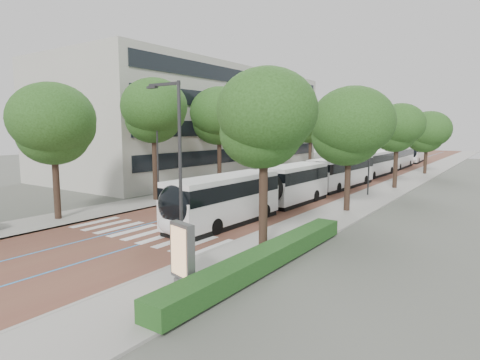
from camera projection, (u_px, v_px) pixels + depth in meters
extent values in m
plane|color=#51544C|center=(131.00, 237.00, 23.16)|extent=(160.00, 160.00, 0.00)
cube|color=brown|center=(359.00, 173.00, 55.70)|extent=(11.00, 140.00, 0.02)
cube|color=gray|center=(310.00, 170.00, 59.95)|extent=(4.00, 140.00, 0.12)
cube|color=gray|center=(417.00, 177.00, 51.44)|extent=(4.00, 140.00, 0.12)
cube|color=gray|center=(321.00, 171.00, 58.87)|extent=(0.20, 140.00, 0.14)
cube|color=gray|center=(401.00, 176.00, 52.52)|extent=(0.20, 140.00, 0.14)
cube|color=silver|center=(95.00, 222.00, 26.69)|extent=(0.55, 3.60, 0.01)
cube|color=silver|center=(107.00, 225.00, 25.99)|extent=(0.55, 3.60, 0.01)
cube|color=silver|center=(120.00, 227.00, 25.28)|extent=(0.55, 3.60, 0.01)
cube|color=silver|center=(133.00, 230.00, 24.57)|extent=(0.55, 3.60, 0.01)
cube|color=silver|center=(147.00, 233.00, 23.86)|extent=(0.55, 3.60, 0.01)
cube|color=silver|center=(162.00, 237.00, 23.15)|extent=(0.55, 3.60, 0.01)
cube|color=silver|center=(178.00, 240.00, 22.44)|extent=(0.55, 3.60, 0.01)
cube|color=silver|center=(194.00, 244.00, 21.73)|extent=(0.55, 3.60, 0.01)
cube|color=silver|center=(212.00, 248.00, 21.02)|extent=(0.55, 3.60, 0.01)
cube|color=#2A88D5|center=(348.00, 172.00, 56.60)|extent=(0.12, 126.00, 0.01)
cube|color=#2A88D5|center=(371.00, 174.00, 54.79)|extent=(0.12, 126.00, 0.01)
cube|color=#AEACA1|center=(195.00, 123.00, 56.10)|extent=(18.00, 40.00, 14.00)
cube|color=black|center=(249.00, 154.00, 51.48)|extent=(0.12, 38.00, 1.60)
cube|color=black|center=(249.00, 129.00, 51.07)|extent=(0.12, 38.00, 1.60)
cube|color=black|center=(249.00, 103.00, 50.66)|extent=(0.12, 38.00, 1.60)
cube|color=black|center=(249.00, 79.00, 50.27)|extent=(0.12, 38.00, 1.60)
cube|color=#194317|center=(266.00, 257.00, 17.93)|extent=(1.20, 14.00, 0.80)
cylinder|color=#323234|center=(180.00, 181.00, 16.33)|extent=(0.14, 0.14, 8.00)
cube|color=#323234|center=(164.00, 84.00, 16.29)|extent=(1.70, 0.12, 0.12)
cube|color=#323234|center=(152.00, 87.00, 16.69)|extent=(0.50, 0.20, 0.10)
cylinder|color=#323234|center=(369.00, 152.00, 36.67)|extent=(0.14, 0.14, 8.00)
cube|color=#323234|center=(362.00, 109.00, 36.62)|extent=(1.70, 0.12, 0.12)
cube|color=#323234|center=(355.00, 110.00, 37.03)|extent=(0.50, 0.20, 0.10)
cylinder|color=#323234|center=(158.00, 154.00, 32.60)|extent=(0.14, 0.14, 8.00)
cylinder|color=black|center=(57.00, 188.00, 27.13)|extent=(0.44, 0.44, 4.45)
ellipsoid|color=#204215|center=(53.00, 128.00, 26.61)|extent=(5.55, 5.55, 4.72)
cylinder|color=black|center=(155.00, 170.00, 34.40)|extent=(0.44, 0.44, 5.29)
ellipsoid|color=#204215|center=(154.00, 114.00, 33.78)|extent=(5.54, 5.54, 4.71)
cylinder|color=black|center=(219.00, 164.00, 41.73)|extent=(0.44, 0.44, 5.13)
ellipsoid|color=#204215|center=(219.00, 118.00, 41.13)|extent=(6.15, 6.15, 5.23)
cylinder|color=black|center=(269.00, 161.00, 49.91)|extent=(0.44, 0.44, 4.46)
ellipsoid|color=#204215|center=(269.00, 128.00, 49.38)|extent=(5.76, 5.76, 4.90)
cylinder|color=black|center=(310.00, 155.00, 59.65)|extent=(0.44, 0.44, 4.68)
ellipsoid|color=#204215|center=(311.00, 126.00, 59.11)|extent=(5.68, 5.68, 4.83)
cylinder|color=black|center=(346.00, 149.00, 71.84)|extent=(0.44, 0.44, 4.91)
ellipsoid|color=#204215|center=(347.00, 124.00, 71.27)|extent=(6.14, 6.14, 5.22)
cylinder|color=black|center=(263.00, 207.00, 20.12)|extent=(0.44, 0.44, 4.60)
ellipsoid|color=#204215|center=(264.00, 123.00, 19.59)|extent=(4.90, 4.90, 4.16)
cylinder|color=black|center=(347.00, 183.00, 29.90)|extent=(0.44, 0.44, 4.35)
ellipsoid|color=#204215|center=(349.00, 130.00, 29.39)|extent=(6.02, 6.02, 5.12)
cylinder|color=black|center=(395.00, 168.00, 41.29)|extent=(0.44, 0.44, 4.30)
ellipsoid|color=#204215|center=(397.00, 130.00, 40.79)|extent=(4.92, 4.92, 4.18)
cylinder|color=black|center=(425.00, 160.00, 54.33)|extent=(0.44, 0.44, 3.91)
ellipsoid|color=#204215|center=(427.00, 134.00, 53.88)|extent=(5.68, 5.68, 4.83)
cylinder|color=black|center=(267.00, 188.00, 29.98)|extent=(2.32, 0.95, 2.30)
cube|color=silver|center=(225.00, 206.00, 25.94)|extent=(2.69, 9.41, 1.82)
cube|color=black|center=(225.00, 188.00, 25.79)|extent=(2.72, 9.22, 0.97)
cube|color=white|center=(224.00, 178.00, 25.71)|extent=(2.63, 9.22, 0.31)
cube|color=black|center=(225.00, 222.00, 26.08)|extent=(2.63, 9.03, 0.35)
cube|color=silver|center=(294.00, 188.00, 33.51)|extent=(2.65, 7.79, 1.82)
cube|color=black|center=(295.00, 175.00, 33.37)|extent=(2.69, 7.63, 0.97)
cube|color=white|center=(295.00, 167.00, 33.29)|extent=(2.60, 7.63, 0.31)
cube|color=black|center=(294.00, 201.00, 33.65)|extent=(2.60, 7.48, 0.35)
ellipsoid|color=black|center=(174.00, 205.00, 22.21)|extent=(2.37, 1.15, 2.28)
ellipsoid|color=silver|center=(174.00, 225.00, 22.31)|extent=(2.37, 1.05, 1.14)
cylinder|color=black|center=(188.00, 221.00, 24.86)|extent=(0.32, 1.01, 1.00)
cylinder|color=black|center=(216.00, 227.00, 23.55)|extent=(0.32, 1.01, 1.00)
cylinder|color=black|center=(292.00, 193.00, 35.61)|extent=(0.32, 1.01, 1.00)
cylinder|color=black|center=(315.00, 196.00, 34.29)|extent=(0.32, 1.01, 1.00)
cylinder|color=black|center=(239.00, 208.00, 29.16)|extent=(0.32, 1.01, 1.00)
cylinder|color=black|center=(265.00, 211.00, 27.84)|extent=(0.32, 1.01, 1.00)
cube|color=silver|center=(342.00, 176.00, 42.43)|extent=(2.97, 12.09, 1.82)
cube|color=black|center=(342.00, 165.00, 42.28)|extent=(3.00, 11.85, 0.97)
cube|color=white|center=(343.00, 159.00, 42.20)|extent=(2.91, 11.85, 0.31)
cube|color=black|center=(342.00, 186.00, 42.56)|extent=(2.90, 11.61, 0.35)
ellipsoid|color=black|center=(317.00, 174.00, 37.70)|extent=(2.39, 1.19, 2.28)
ellipsoid|color=silver|center=(317.00, 186.00, 37.81)|extent=(2.39, 1.09, 1.14)
cylinder|color=black|center=(317.00, 186.00, 40.35)|extent=(0.34, 1.01, 1.00)
cylinder|color=black|center=(338.00, 188.00, 39.00)|extent=(0.34, 1.01, 1.00)
cylinder|color=black|center=(346.00, 178.00, 46.20)|extent=(0.34, 1.01, 1.00)
cylinder|color=black|center=(365.00, 180.00, 44.85)|extent=(0.34, 1.01, 1.00)
cube|color=silver|center=(374.00, 166.00, 52.63)|extent=(2.81, 12.06, 1.82)
cube|color=black|center=(374.00, 158.00, 52.48)|extent=(2.84, 11.82, 0.97)
cube|color=white|center=(374.00, 153.00, 52.40)|extent=(2.75, 11.82, 0.31)
cube|color=black|center=(373.00, 175.00, 52.77)|extent=(2.75, 11.58, 0.35)
ellipsoid|color=black|center=(358.00, 164.00, 47.86)|extent=(2.38, 1.16, 2.28)
ellipsoid|color=silver|center=(358.00, 173.00, 47.97)|extent=(2.38, 1.06, 1.14)
cylinder|color=black|center=(355.00, 174.00, 50.51)|extent=(0.33, 1.01, 1.00)
cylinder|color=black|center=(373.00, 175.00, 49.18)|extent=(0.33, 1.01, 1.00)
cylinder|color=black|center=(374.00, 169.00, 56.42)|extent=(0.33, 1.01, 1.00)
cylinder|color=black|center=(391.00, 170.00, 55.09)|extent=(0.33, 1.01, 1.00)
cube|color=silver|center=(397.00, 160.00, 63.13)|extent=(2.75, 12.05, 1.82)
cube|color=black|center=(398.00, 153.00, 62.99)|extent=(2.78, 11.81, 0.97)
cube|color=white|center=(398.00, 149.00, 62.90)|extent=(2.69, 11.81, 0.31)
cube|color=black|center=(397.00, 167.00, 63.27)|extent=(2.69, 11.57, 0.35)
ellipsoid|color=black|center=(388.00, 158.00, 58.21)|extent=(2.37, 1.15, 2.28)
ellipsoid|color=silver|center=(388.00, 165.00, 58.32)|extent=(2.37, 1.05, 1.14)
cylinder|color=black|center=(384.00, 166.00, 60.88)|extent=(0.32, 1.01, 1.00)
cylinder|color=black|center=(400.00, 167.00, 59.64)|extent=(0.32, 1.01, 1.00)
cylinder|color=black|center=(395.00, 163.00, 66.99)|extent=(0.32, 1.01, 1.00)
cylinder|color=black|center=(410.00, 163.00, 65.74)|extent=(0.32, 1.01, 1.00)
cube|color=silver|center=(415.00, 155.00, 74.70)|extent=(3.20, 12.13, 1.82)
cube|color=black|center=(415.00, 149.00, 74.55)|extent=(3.23, 11.89, 0.97)
cube|color=white|center=(415.00, 145.00, 74.47)|extent=(3.14, 11.88, 0.31)
cube|color=black|center=(415.00, 161.00, 74.84)|extent=(3.12, 11.64, 0.35)
ellipsoid|color=black|center=(410.00, 153.00, 69.65)|extent=(2.41, 1.24, 2.28)
ellipsoid|color=silver|center=(410.00, 159.00, 69.76)|extent=(2.40, 1.14, 1.14)
cylinder|color=black|center=(405.00, 160.00, 72.34)|extent=(0.36, 1.02, 1.00)
cylinder|color=black|center=(418.00, 161.00, 71.16)|extent=(0.36, 1.02, 1.00)
cylinder|color=black|center=(411.00, 158.00, 78.59)|extent=(0.36, 1.02, 1.00)
cylinder|color=black|center=(424.00, 158.00, 77.42)|extent=(0.36, 1.02, 1.00)
cube|color=#59595B|center=(183.00, 283.00, 15.50)|extent=(0.67, 0.60, 0.38)
cube|color=#59595B|center=(182.00, 251.00, 15.34)|extent=(1.28, 0.62, 2.18)
cube|color=#E2AA77|center=(178.00, 252.00, 15.22)|extent=(1.02, 0.27, 1.90)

